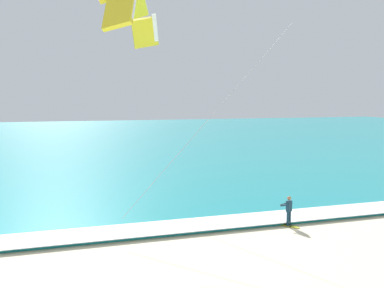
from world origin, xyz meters
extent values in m
cube|color=teal|center=(0.00, 74.51, 0.10)|extent=(200.00, 120.00, 0.20)
cube|color=white|center=(0.00, 15.51, 0.22)|extent=(200.00, 2.58, 0.04)
ellipsoid|color=yellow|center=(-3.11, 14.24, 0.03)|extent=(1.06, 1.44, 0.05)
cube|color=black|center=(-3.11, 14.46, 0.07)|extent=(0.17, 0.13, 0.04)
cube|color=black|center=(-3.11, 14.02, 0.07)|extent=(0.17, 0.13, 0.04)
cylinder|color=#143347|center=(-3.20, 14.19, 0.42)|extent=(0.14, 0.14, 0.84)
cylinder|color=#143347|center=(-3.02, 14.29, 0.42)|extent=(0.14, 0.14, 0.84)
cube|color=#143347|center=(-3.11, 14.24, 1.14)|extent=(0.39, 0.34, 0.60)
sphere|color=#9E704C|center=(-3.11, 14.24, 1.58)|extent=(0.22, 0.22, 0.22)
cylinder|color=#143347|center=(-3.34, 14.29, 1.19)|extent=(0.32, 0.49, 0.22)
cylinder|color=#143347|center=(-3.03, 14.46, 1.19)|extent=(0.32, 0.49, 0.22)
cylinder|color=black|center=(-3.29, 14.57, 1.19)|extent=(0.50, 0.29, 0.04)
cube|color=#3F3F42|center=(-3.17, 14.34, 0.92)|extent=(0.14, 0.13, 0.10)
cube|color=yellow|center=(-9.58, 20.77, 11.07)|extent=(1.91, 1.39, 1.94)
cube|color=white|center=(-9.00, 20.52, 11.36)|extent=(0.64, 1.11, 1.59)
cube|color=yellow|center=(-10.56, 19.54, 12.33)|extent=(2.09, 2.01, 1.49)
cube|color=white|center=(-9.98, 19.30, 12.61)|extent=(0.86, 1.59, 1.03)
cube|color=yellow|center=(-12.30, 14.40, 11.07)|extent=(1.74, 2.06, 1.94)
cube|color=white|center=(-11.72, 14.16, 11.36)|extent=(0.69, 1.18, 1.59)
cylinder|color=#B2B2B7|center=(-6.25, 17.67, 6.14)|extent=(6.68, 6.22, 9.89)
cylinder|color=#B2B2B7|center=(-7.61, 14.49, 6.14)|extent=(9.39, 0.19, 9.89)
camera|label=1|loc=(-16.29, -7.79, 7.06)|focal=43.55mm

